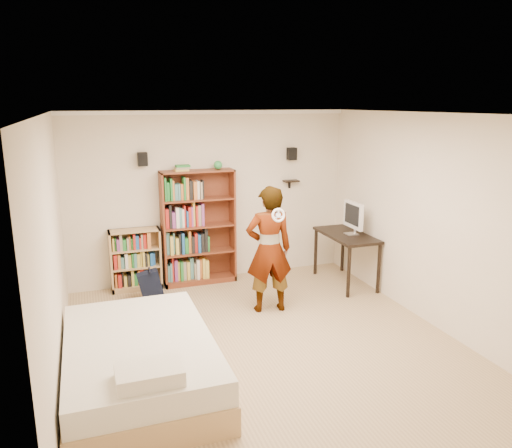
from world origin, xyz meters
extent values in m
cube|color=tan|center=(0.00, 0.00, 0.00)|extent=(4.50, 5.00, 0.01)
cube|color=#EFE5CD|center=(0.00, 2.50, 1.35)|extent=(4.50, 0.02, 2.70)
cube|color=#EFE5CD|center=(0.00, -2.50, 1.35)|extent=(4.50, 0.02, 2.70)
cube|color=#EFE5CD|center=(-2.25, 0.00, 1.35)|extent=(0.02, 5.00, 2.70)
cube|color=#EFE5CD|center=(2.25, 0.00, 1.35)|extent=(0.02, 5.00, 2.70)
cube|color=white|center=(0.00, 0.00, 2.70)|extent=(4.50, 5.00, 0.02)
cube|color=white|center=(0.00, 2.47, 2.67)|extent=(4.50, 0.06, 0.06)
cube|color=white|center=(0.00, -2.47, 2.67)|extent=(4.50, 0.06, 0.06)
cube|color=white|center=(-2.22, 0.00, 2.67)|extent=(0.06, 5.00, 0.06)
cube|color=white|center=(2.22, 0.00, 2.67)|extent=(0.06, 5.00, 0.06)
cube|color=black|center=(-1.05, 2.40, 2.00)|extent=(0.14, 0.12, 0.20)
cube|color=black|center=(1.35, 2.40, 2.00)|extent=(0.14, 0.12, 0.20)
cube|color=black|center=(1.35, 2.41, 1.55)|extent=(0.25, 0.16, 0.02)
imported|color=black|center=(0.40, 0.93, 0.88)|extent=(0.68, 0.49, 1.75)
torus|color=white|center=(0.40, 0.61, 1.42)|extent=(0.18, 0.07, 0.18)
camera|label=1|loc=(-1.90, -5.13, 2.82)|focal=35.00mm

